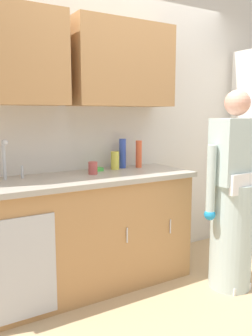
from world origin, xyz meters
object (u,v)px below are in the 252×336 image
object	(u,v)px
bottle_water_tall	(115,160)
sponge	(96,169)
cup_by_sink	(93,168)
person_at_sink	(233,206)
bottle_cleaner_spray	(139,154)
bottle_soap	(122,153)
sink	(15,184)

from	to	relation	value
bottle_water_tall	sponge	world-z (taller)	bottle_water_tall
cup_by_sink	person_at_sink	bearing A→B (deg)	-35.62
person_at_sink	bottle_cleaner_spray	distance (m)	0.96
person_at_sink	bottle_soap	world-z (taller)	person_at_sink
person_at_sink	bottle_cleaner_spray	world-z (taller)	person_at_sink
bottle_soap	bottle_cleaner_spray	distance (m)	0.15
bottle_cleaner_spray	bottle_soap	bearing A→B (deg)	159.22
person_at_sink	sponge	bearing A→B (deg)	136.51
sink	bottle_cleaner_spray	distance (m)	1.19
cup_by_sink	sponge	world-z (taller)	cup_by_sink
bottle_soap	sponge	size ratio (longest dim) A/B	2.44
bottle_cleaner_spray	cup_by_sink	xyz separation A→B (m)	(-0.53, -0.12, -0.07)
bottle_cleaner_spray	sponge	bearing A→B (deg)	178.49
bottle_soap	bottle_cleaner_spray	world-z (taller)	bottle_soap
bottle_soap	sponge	world-z (taller)	bottle_soap
person_at_sink	sponge	world-z (taller)	person_at_sink
bottle_cleaner_spray	bottle_water_tall	bearing A→B (deg)	176.36
person_at_sink	cup_by_sink	world-z (taller)	person_at_sink
bottle_soap	bottle_water_tall	distance (m)	0.12
person_at_sink	bottle_soap	xyz separation A→B (m)	(-0.55, 0.84, 0.38)
person_at_sink	bottle_soap	bearing A→B (deg)	123.11
sink	bottle_cleaner_spray	xyz separation A→B (m)	(1.17, 0.15, 0.14)
sink	bottle_water_tall	xyz separation A→B (m)	(0.93, 0.16, 0.10)
cup_by_sink	sponge	bearing A→B (deg)	53.76
cup_by_sink	bottle_soap	bearing A→B (deg)	23.89
sink	person_at_sink	xyz separation A→B (m)	(1.57, -0.64, -0.23)
sink	person_at_sink	size ratio (longest dim) A/B	0.31
bottle_soap	sponge	distance (m)	0.32
bottle_water_tall	cup_by_sink	distance (m)	0.31
person_at_sink	bottle_cleaner_spray	bearing A→B (deg)	117.23
bottle_cleaner_spray	bottle_water_tall	distance (m)	0.25
sink	person_at_sink	world-z (taller)	person_at_sink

